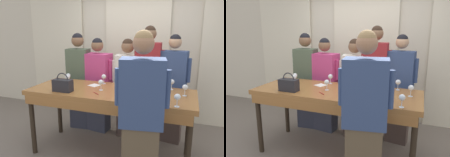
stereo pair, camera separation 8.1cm
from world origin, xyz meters
The scene contains 24 objects.
ground_plane centered at (0.00, 0.00, 0.00)m, with size 18.00×18.00×0.00m, color #70665B.
wall_back centered at (0.00, 1.63, 1.40)m, with size 12.00×0.06×2.80m.
curtain_panel_left centered at (-1.85, 1.56, 1.34)m, with size 1.29×0.03×2.69m.
curtain_panel_center centered at (0.00, 1.56, 1.34)m, with size 1.29×0.03×2.69m.
tasting_bar centered at (0.00, -0.02, 0.89)m, with size 2.31×0.86×0.99m.
wine_bottle centered at (0.42, -0.07, 1.10)m, with size 0.08×0.08×0.30m.
handbag centered at (-0.59, -0.26, 1.08)m, with size 0.26×0.13×0.26m.
wine_glass_front_left centered at (0.99, 0.08, 1.10)m, with size 0.07×0.07×0.15m.
wine_glass_front_mid centered at (-0.77, 0.18, 1.10)m, with size 0.07×0.07×0.15m.
wine_glass_front_right centered at (-0.12, -0.04, 1.10)m, with size 0.07×0.07×0.15m.
wine_glass_center_left centered at (-0.72, 0.08, 1.10)m, with size 0.07×0.07×0.15m.
wine_glass_center_mid centered at (0.81, 0.32, 1.10)m, with size 0.07×0.07×0.15m.
wine_glass_center_right centered at (0.72, -0.17, 1.10)m, with size 0.07×0.07×0.15m.
wine_glass_back_left centered at (-0.21, 0.31, 1.10)m, with size 0.07×0.07×0.15m.
wine_glass_back_mid centered at (0.10, 0.33, 1.10)m, with size 0.07×0.07×0.15m.
wine_glass_back_right centered at (0.92, -0.36, 1.10)m, with size 0.07×0.07×0.15m.
napkin centered at (-0.31, 0.17, 0.99)m, with size 0.19×0.19×0.00m.
pen centered at (-0.12, -0.21, 0.99)m, with size 0.11×0.08×0.01m.
guest_olive_jacket centered at (-0.85, 0.69, 0.91)m, with size 0.50×0.29×1.75m.
guest_pink_top centered at (-0.48, 0.69, 0.84)m, with size 0.57×0.34×1.67m.
guest_cream_sweater centered at (0.06, 0.69, 0.85)m, with size 0.51×0.34×1.67m.
guest_striped_shirt centered at (0.41, 0.69, 0.97)m, with size 0.48×0.27×1.87m.
guest_navy_coat centered at (0.80, 0.69, 0.90)m, with size 0.52×0.27×1.75m.
host_pouring centered at (0.60, -0.71, 0.93)m, with size 0.55×0.32×1.83m.
Camera 2 is at (1.08, -2.72, 1.85)m, focal length 35.00 mm.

